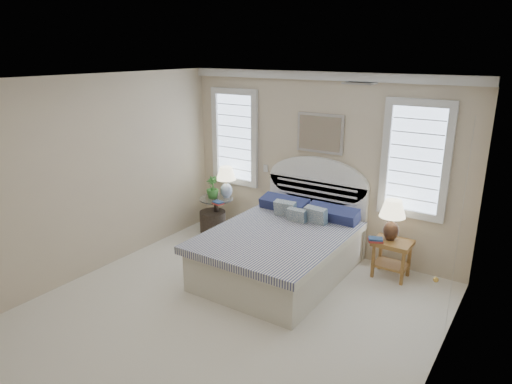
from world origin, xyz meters
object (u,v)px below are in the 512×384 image
at_px(nightstand_right, 392,251).
at_px(lamp_left, 226,179).
at_px(side_table_left, 216,212).
at_px(bed, 284,247).
at_px(lamp_right, 392,215).
at_px(floor_pot, 213,223).

bearing_deg(nightstand_right, lamp_left, 179.13).
height_order(side_table_left, nightstand_right, side_table_left).
xyz_separation_m(bed, side_table_left, (-1.65, 0.59, 0.00)).
xyz_separation_m(nightstand_right, lamp_left, (-2.84, 0.04, 0.57)).
distance_m(bed, lamp_right, 1.52).
distance_m(side_table_left, floor_pot, 0.20).
height_order(side_table_left, lamp_right, lamp_right).
relative_size(bed, nightstand_right, 4.29).
xyz_separation_m(side_table_left, floor_pot, (-0.05, -0.04, -0.19)).
bearing_deg(nightstand_right, bed, -151.97).
relative_size(side_table_left, nightstand_right, 1.19).
height_order(bed, lamp_right, bed).
xyz_separation_m(lamp_left, lamp_right, (2.79, -0.01, -0.08)).
bearing_deg(bed, lamp_right, 30.26).
bearing_deg(nightstand_right, side_table_left, -178.06).
relative_size(bed, lamp_right, 4.01).
height_order(floor_pot, lamp_right, lamp_right).
distance_m(nightstand_right, floor_pot, 3.01).
bearing_deg(side_table_left, floor_pot, -139.67).
xyz_separation_m(side_table_left, lamp_left, (0.11, 0.14, 0.57)).
relative_size(bed, lamp_left, 4.28).
height_order(bed, floor_pot, bed).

